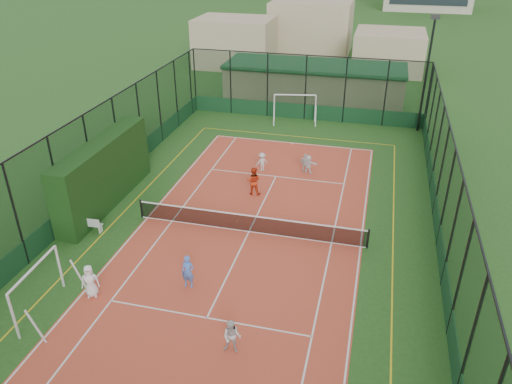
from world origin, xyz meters
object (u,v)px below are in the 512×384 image
clubhouse (314,82)px  child_near_right (232,337)px  floodlight_ne (426,76)px  white_bench (88,224)px  coach (253,181)px  futsal_goal_near (38,290)px  child_near_mid (188,272)px  futsal_goal_far (295,108)px  child_far_back (308,164)px  child_far_left (262,162)px  child_near_left (90,281)px  child_far_right (305,163)px

clubhouse → child_near_right: 29.85m
floodlight_ne → clubhouse: floodlight_ne is taller
white_bench → coach: coach is taller
futsal_goal_near → child_near_mid: (5.06, 2.85, -0.27)m
coach → futsal_goal_far: bearing=-96.7°
child_near_mid → child_far_back: 12.54m
child_far_left → coach: (0.25, -3.10, 0.22)m
floodlight_ne → clubhouse: 10.47m
futsal_goal_near → child_near_right: size_ratio=2.32×
child_near_right → child_far_left: child_near_right is taller
child_far_left → coach: bearing=57.6°
child_near_left → child_far_right: child_near_left is taller
child_near_mid → coach: size_ratio=0.91×
child_near_mid → child_far_back: bearing=73.7°
futsal_goal_far → child_far_right: (2.27, -8.85, -0.44)m
white_bench → floodlight_ne: bearing=45.1°
clubhouse → futsal_goal_far: bearing=-96.6°
floodlight_ne → clubhouse: bearing=147.9°
white_bench → child_far_left: (6.78, 8.87, 0.19)m
clubhouse → child_near_right: (1.45, -29.80, -0.88)m
child_near_mid → child_near_left: bearing=-158.6°
floodlight_ne → white_bench: (-16.40, -18.47, -3.70)m
child_near_left → child_near_mid: (3.64, 1.55, 0.01)m
floodlight_ne → child_near_left: floodlight_ne is taller
child_near_right → coach: bearing=99.2°
white_bench → child_near_mid: size_ratio=1.00×
white_bench → child_near_left: size_ratio=1.02×
child_far_back → coach: coach is taller
child_far_right → coach: coach is taller
futsal_goal_far → child_far_left: size_ratio=2.75×
white_bench → coach: bearing=36.1°
child_far_right → child_far_back: child_far_right is taller
child_near_mid → child_far_right: child_near_mid is taller
child_far_left → white_bench: bearing=15.7°
clubhouse → child_near_mid: size_ratio=10.19×
white_bench → coach: (7.03, 5.77, 0.41)m
child_near_left → child_far_right: size_ratio=1.21×
child_far_back → futsal_goal_near: bearing=70.7°
white_bench → coach: size_ratio=0.91×
futsal_goal_near → child_far_right: 17.05m
child_near_left → child_near_mid: size_ratio=0.98×
futsal_goal_near → child_near_right: 7.91m
child_far_left → coach: coach is taller
child_far_back → child_near_left: bearing=73.0°
white_bench → child_far_right: bearing=41.4°
child_near_mid → child_far_right: (2.99, 12.17, -0.14)m
coach → child_near_mid: bearing=79.8°
futsal_goal_far → child_near_right: (2.11, -24.10, -0.36)m
clubhouse → floodlight_ne: bearing=-32.1°
child_near_right → child_far_left: 15.01m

